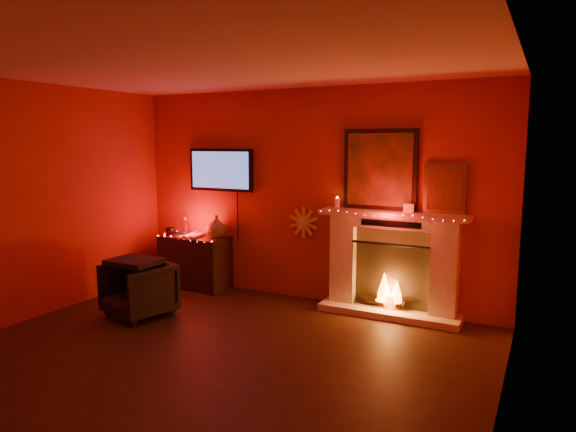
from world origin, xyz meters
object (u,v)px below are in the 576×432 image
Objects in this scene: fireplace at (392,254)px; tv at (221,170)px; sunburst_clock at (304,223)px; console_table at (196,258)px; armchair at (139,290)px.

fireplace is 1.76× the size of tv.
sunburst_clock reaches higher than console_table.
console_table is 1.48× the size of armchair.
tv is 1.78× the size of armchair.
fireplace is at bearing 2.61° from console_table.
sunburst_clock is at bearing 61.48° from armchair.
fireplace is at bearing -1.50° from tv.
tv reaches higher than console_table.
fireplace is 2.11× the size of console_table.
console_table is at bearing -172.10° from sunburst_clock.
console_table is at bearing -177.39° from fireplace.
armchair is at bearing -151.08° from fireplace.
sunburst_clock is (-1.19, 0.09, 0.28)m from fireplace.
fireplace is 2.61m from tv.
fireplace is 2.99m from armchair.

